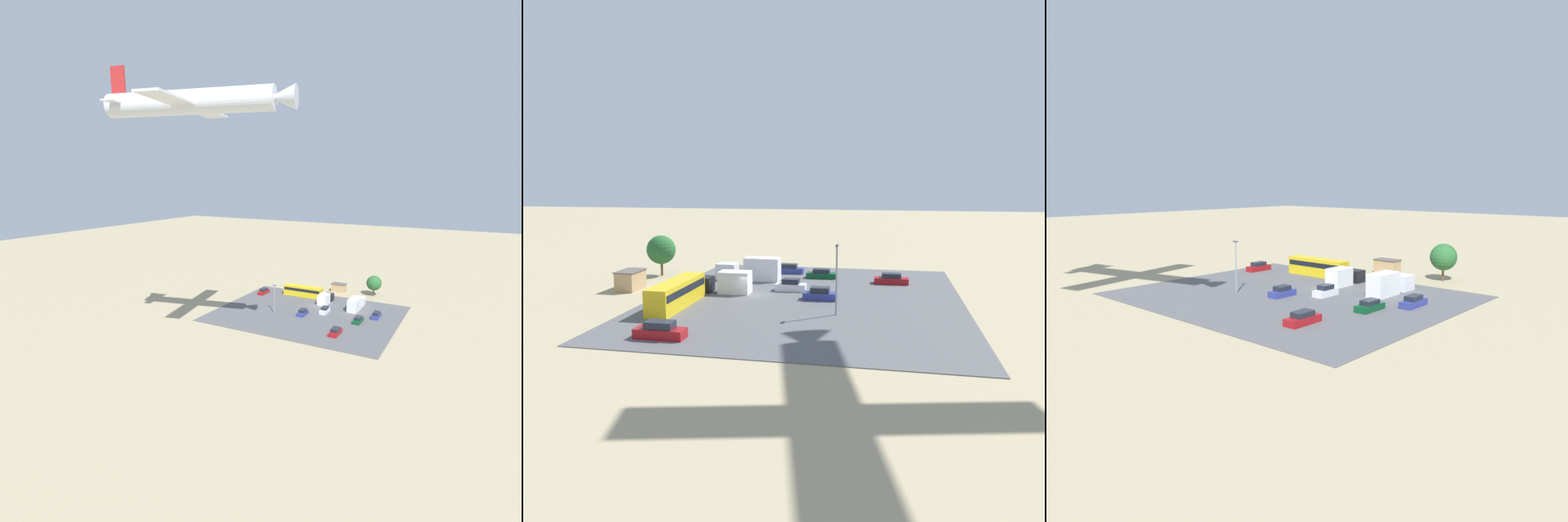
# 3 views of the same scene
# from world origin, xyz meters

# --- Properties ---
(ground_plane) EXTENTS (400.00, 400.00, 0.00)m
(ground_plane) POSITION_xyz_m (0.00, 0.00, 0.00)
(ground_plane) COLOR tan
(parking_lot_surface) EXTENTS (45.68, 37.59, 0.08)m
(parking_lot_surface) POSITION_xyz_m (0.00, 7.38, 0.04)
(parking_lot_surface) COLOR #565659
(parking_lot_surface) RESTS_ON ground
(shed_building) EXTENTS (4.40, 2.80, 2.64)m
(shed_building) POSITION_xyz_m (-0.54, -16.82, 1.33)
(shed_building) COLOR tan
(shed_building) RESTS_ON ground
(bus) EXTENTS (11.69, 2.61, 3.05)m
(bus) POSITION_xyz_m (7.25, -6.82, 1.72)
(bus) COLOR gold
(bus) RESTS_ON ground
(parked_car_0) EXTENTS (1.80, 4.77, 1.63)m
(parked_car_0) POSITION_xyz_m (18.88, -3.48, 0.76)
(parked_car_0) COLOR maroon
(parked_car_0) RESTS_ON ground
(parked_car_1) EXTENTS (1.72, 4.65, 1.51)m
(parked_car_1) POSITION_xyz_m (-16.62, 1.85, 0.71)
(parked_car_1) COLOR navy
(parked_car_1) RESTS_ON ground
(parked_car_2) EXTENTS (1.72, 4.03, 1.63)m
(parked_car_2) POSITION_xyz_m (-3.85, 4.57, 0.76)
(parked_car_2) COLOR silver
(parked_car_2) RESTS_ON ground
(parked_car_3) EXTENTS (1.87, 4.77, 1.52)m
(parked_car_3) POSITION_xyz_m (-11.26, 17.69, 0.71)
(parked_car_3) COLOR maroon
(parked_car_3) RESTS_ON ground
(parked_car_4) EXTENTS (1.82, 4.44, 1.43)m
(parked_car_4) POSITION_xyz_m (-13.52, 7.43, 0.68)
(parked_car_4) COLOR #0C4723
(parked_car_4) RESTS_ON ground
(parked_car_5) EXTENTS (1.79, 4.12, 1.57)m
(parked_car_5) POSITION_xyz_m (0.52, 9.05, 0.73)
(parked_car_5) COLOR navy
(parked_car_5) RESTS_ON ground
(parked_truck_0) EXTENTS (2.49, 7.41, 2.86)m
(parked_truck_0) POSITION_xyz_m (-0.99, -3.50, 1.39)
(parked_truck_0) COLOR black
(parked_truck_0) RESTS_ON ground
(parked_truck_1) EXTENTS (2.54, 9.38, 3.36)m
(parked_truck_1) POSITION_xyz_m (-10.09, -2.39, 1.62)
(parked_truck_1) COLOR silver
(parked_truck_1) RESTS_ON ground
(tree_near_shed) EXTENTS (4.44, 4.44, 6.26)m
(tree_near_shed) POSITION_xyz_m (-11.17, -17.22, 4.03)
(tree_near_shed) COLOR brown
(tree_near_shed) RESTS_ON ground
(light_pole_lot_centre) EXTENTS (0.90, 0.28, 7.72)m
(light_pole_lot_centre) POSITION_xyz_m (7.38, 11.70, 4.37)
(light_pole_lot_centre) COLOR gray
(light_pole_lot_centre) RESTS_ON ground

